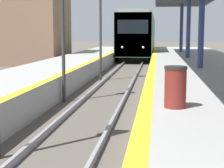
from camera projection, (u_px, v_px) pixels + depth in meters
name	position (u px, v px, depth m)	size (l,w,h in m)	color
train	(140.00, 35.00, 39.47)	(2.89, 23.17, 4.22)	black
signal_mid	(62.00, 1.00, 12.73)	(0.36, 0.31, 5.03)	#2D2D2D
signal_far	(100.00, 11.00, 18.62)	(0.36, 0.31, 5.03)	#2D2D2D
trash_bin	(175.00, 87.00, 7.65)	(0.47, 0.47, 0.86)	maroon
station_building	(8.00, 26.00, 29.07)	(9.23, 5.75, 5.89)	brown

